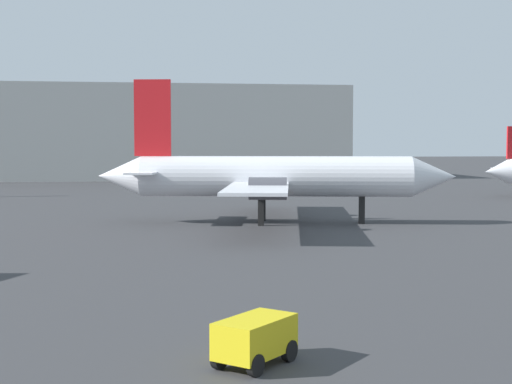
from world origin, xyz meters
The scene contains 3 objects.
airplane_on_taxiway centered at (6.14, 43.82, 3.54)m, with size 27.00×27.63×10.82m.
baggage_cart centered at (-0.51, 8.03, 0.76)m, with size 2.58×2.65×1.30m.
terminal_building centered at (-9.98, 119.34, 7.71)m, with size 81.22×23.67×15.41m, color #B7B7B2.
Camera 1 is at (-3.53, -12.06, 6.09)m, focal length 53.01 mm.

